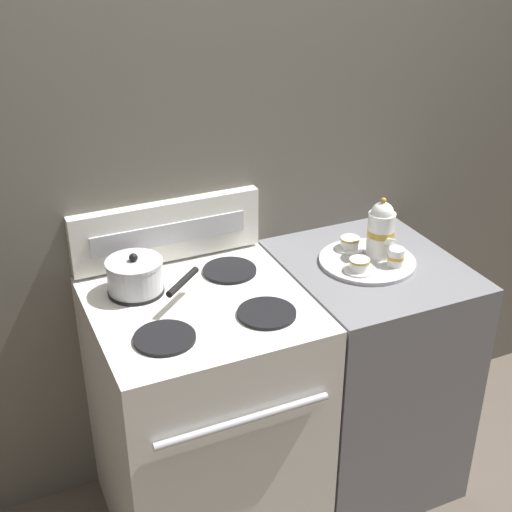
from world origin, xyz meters
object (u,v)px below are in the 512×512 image
teacup_right (350,243)px  creamer_jug (396,257)px  teapot (381,229)px  stove (205,417)px  teacup_left (359,265)px  serving_tray (367,261)px  saucepan (136,275)px

teacup_right → creamer_jug: bearing=-65.5°
teapot → creamer_jug: size_ratio=3.48×
stove → teacup_left: 0.75m
teacup_left → teacup_right: (0.06, 0.16, 0.00)m
serving_tray → teacup_left: 0.10m
teapot → teacup_right: size_ratio=2.06×
teapot → teacup_left: bearing=-151.3°
saucepan → teacup_right: saucepan is taller
saucepan → teacup_right: (0.78, -0.04, -0.03)m
teacup_left → stove: bearing=175.4°
serving_tray → teacup_right: size_ratio=3.17×
stove → serving_tray: (0.63, 0.01, 0.47)m
serving_tray → creamer_jug: 0.11m
teapot → teacup_left: (-0.13, -0.07, -0.08)m
stove → serving_tray: serving_tray is taller
stove → teacup_right: bearing=10.1°
saucepan → creamer_jug: saucepan is taller
teapot → serving_tray: bearing=-169.4°
saucepan → teapot: teapot is taller
teapot → teacup_left: teapot is taller
stove → teacup_left: teacup_left is taller
saucepan → teacup_left: (0.72, -0.19, -0.03)m
teacup_right → stove: bearing=-169.9°
stove → creamer_jug: size_ratio=14.88×
teacup_left → creamer_jug: (0.13, -0.02, 0.01)m
serving_tray → teacup_left: teacup_left is taller
teacup_left → creamer_jug: bearing=-7.0°
stove → teacup_right: teacup_right is taller
stove → saucepan: saucepan is taller
stove → teapot: teapot is taller
stove → saucepan: size_ratio=3.25×
teapot → teacup_left: size_ratio=2.06×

